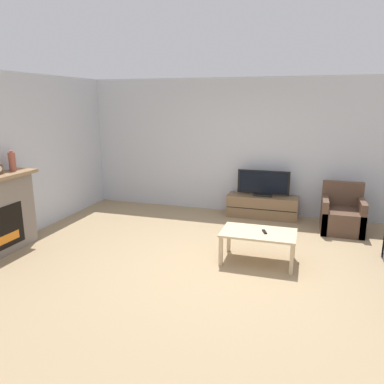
% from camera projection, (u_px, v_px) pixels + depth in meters
% --- Properties ---
extents(ground_plane, '(24.00, 24.00, 0.00)m').
position_uv_depth(ground_plane, '(217.00, 268.00, 5.17)').
color(ground_plane, '#9E8460').
extents(wall_back, '(12.00, 0.06, 2.70)m').
position_uv_depth(wall_back, '(251.00, 147.00, 7.48)').
color(wall_back, silver).
rests_on(wall_back, ground).
extents(wall_left, '(0.06, 12.00, 2.70)m').
position_uv_depth(wall_left, '(5.00, 160.00, 5.85)').
color(wall_left, silver).
rests_on(wall_left, ground).
extents(mantel_vase_right, '(0.10, 0.10, 0.32)m').
position_uv_depth(mantel_vase_right, '(12.00, 161.00, 5.72)').
color(mantel_vase_right, '#994C3D').
rests_on(mantel_vase_right, fireplace).
extents(tv_stand, '(1.36, 0.45, 0.43)m').
position_uv_depth(tv_stand, '(262.00, 206.00, 7.39)').
color(tv_stand, brown).
rests_on(tv_stand, ground).
extents(tv, '(1.00, 0.18, 0.51)m').
position_uv_depth(tv, '(263.00, 184.00, 7.28)').
color(tv, black).
rests_on(tv, tv_stand).
extents(armchair, '(0.70, 0.76, 0.84)m').
position_uv_depth(armchair, '(342.00, 216.00, 6.60)').
color(armchair, brown).
rests_on(armchair, ground).
extents(coffee_table, '(1.04, 0.63, 0.45)m').
position_uv_depth(coffee_table, '(258.00, 236.00, 5.28)').
color(coffee_table, '#CCB289').
rests_on(coffee_table, ground).
extents(remote, '(0.09, 0.15, 0.02)m').
position_uv_depth(remote, '(264.00, 232.00, 5.24)').
color(remote, black).
rests_on(remote, coffee_table).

